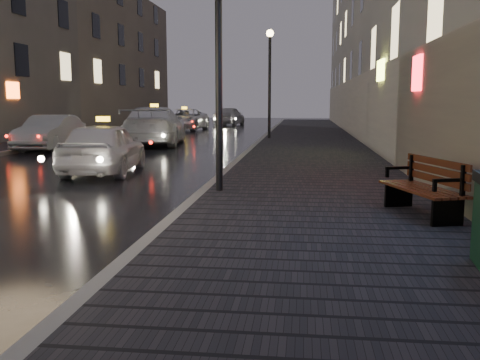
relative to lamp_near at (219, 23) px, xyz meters
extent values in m
cube|color=black|center=(2.05, 15.00, -3.41)|extent=(4.60, 58.00, 0.15)
cube|color=slate|center=(-0.35, 15.00, -3.41)|extent=(0.20, 58.00, 0.15)
cube|color=black|center=(-10.55, 15.00, -3.41)|extent=(2.40, 58.00, 0.15)
cube|color=slate|center=(-9.25, 15.00, -3.41)|extent=(0.20, 58.00, 0.15)
cube|color=#605B54|center=(5.25, 19.00, 3.01)|extent=(1.80, 50.00, 13.00)
cube|color=#6B6051|center=(-15.35, 33.00, 2.01)|extent=(6.00, 22.00, 11.00)
cylinder|color=black|center=(0.00, 0.00, -0.84)|extent=(0.14, 0.14, 5.00)
cylinder|color=black|center=(0.00, 16.00, -0.84)|extent=(0.14, 0.14, 5.00)
sphere|color=#FFD88C|center=(0.00, 16.00, 1.76)|extent=(0.36, 0.36, 0.36)
cube|color=black|center=(3.83, -2.75, -3.14)|extent=(0.49, 0.21, 0.40)
cube|color=black|center=(4.04, -2.68, -2.79)|extent=(0.08, 0.08, 0.70)
cube|color=black|center=(3.78, -2.77, -2.66)|extent=(0.42, 0.18, 0.05)
cube|color=black|center=(3.37, -1.32, -3.14)|extent=(0.49, 0.21, 0.40)
cube|color=black|center=(3.58, -1.25, -2.79)|extent=(0.08, 0.08, 0.70)
cube|color=black|center=(3.32, -1.34, -2.66)|extent=(0.42, 0.18, 0.05)
cube|color=#47210F|center=(3.60, -2.04, -2.91)|extent=(1.14, 1.90, 0.04)
cube|color=#47210F|center=(3.83, -1.96, -2.62)|extent=(0.58, 1.73, 0.40)
imported|color=silver|center=(-3.73, 3.33, -2.78)|extent=(2.11, 4.33, 1.42)
imported|color=#929399|center=(-8.54, 9.97, -2.78)|extent=(1.77, 4.39, 1.42)
imported|color=silver|center=(-5.03, 13.05, -2.63)|extent=(3.17, 6.20, 1.72)
imported|color=white|center=(-6.42, 25.36, -2.76)|extent=(2.71, 5.40, 1.47)
imported|color=#A7A7AF|center=(-4.41, 33.07, -2.71)|extent=(2.35, 4.73, 1.55)
camera|label=1|loc=(1.70, -10.74, -1.52)|focal=40.00mm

